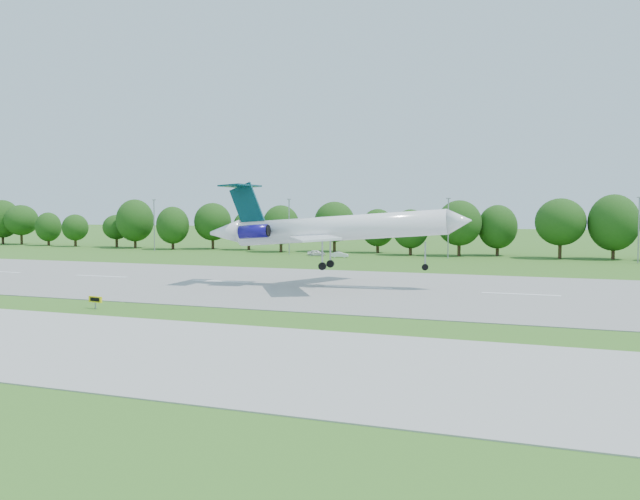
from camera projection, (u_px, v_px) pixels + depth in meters
The scene contains 9 objects.
ground at pixel (489, 329), 59.89m from camera, with size 600.00×600.00×0.00m, color #335C18.
runway at pixel (521, 295), 83.10m from camera, with size 400.00×45.00×0.08m, color gray.
taxiway at pixel (446, 374), 43.17m from camera, with size 400.00×23.00×0.08m, color #ADADA8.
tree_line at pixel (556, 228), 144.95m from camera, with size 288.40×8.40×10.40m.
light_poles at pixel (539, 228), 136.57m from camera, with size 175.90×0.25×12.19m.
airliner at pixel (327, 228), 91.34m from camera, with size 34.76×25.13×11.27m.
taxi_sign_left at pixel (95, 300), 71.72m from camera, with size 1.78×0.50×1.24m.
service_vehicle_a at pixel (340, 255), 146.59m from camera, with size 1.21×3.48×1.14m, color silver.
service_vehicle_b at pixel (316, 253), 151.08m from camera, with size 1.52×3.78×1.29m, color white.
Camera 1 is at (8.55, -60.48, 10.11)m, focal length 40.00 mm.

